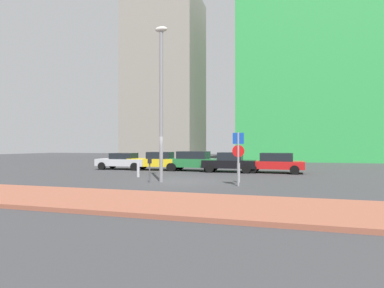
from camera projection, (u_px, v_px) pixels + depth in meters
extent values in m
plane|color=#38383A|center=(178.00, 181.00, 17.01)|extent=(120.00, 120.00, 0.00)
cube|color=#93513D|center=(117.00, 200.00, 10.62)|extent=(40.00, 3.89, 0.14)
cube|color=#B7BABF|center=(123.00, 162.00, 25.65)|extent=(4.38, 1.91, 0.58)
cube|color=black|center=(124.00, 156.00, 25.63)|extent=(1.97, 1.70, 0.50)
cylinder|color=black|center=(102.00, 166.00, 25.14)|extent=(0.65, 0.24, 0.64)
cylinder|color=black|center=(113.00, 165.00, 26.88)|extent=(0.65, 0.24, 0.64)
cylinder|color=black|center=(134.00, 167.00, 24.41)|extent=(0.65, 0.24, 0.64)
cylinder|color=black|center=(143.00, 165.00, 26.15)|extent=(0.65, 0.24, 0.64)
cube|color=gold|center=(156.00, 162.00, 24.98)|extent=(4.54, 1.97, 0.63)
cube|color=black|center=(160.00, 155.00, 24.90)|extent=(2.03, 1.69, 0.55)
cylinder|color=black|center=(135.00, 167.00, 24.47)|extent=(0.65, 0.26, 0.64)
cylinder|color=black|center=(143.00, 165.00, 26.15)|extent=(0.65, 0.26, 0.64)
cylinder|color=black|center=(170.00, 167.00, 23.81)|extent=(0.65, 0.26, 0.64)
cylinder|color=black|center=(176.00, 166.00, 25.49)|extent=(0.65, 0.26, 0.64)
cube|color=#237238|center=(193.00, 163.00, 24.10)|extent=(4.43, 1.98, 0.66)
cube|color=black|center=(193.00, 155.00, 24.11)|extent=(2.47, 1.73, 0.58)
cylinder|color=black|center=(172.00, 167.00, 23.78)|extent=(0.65, 0.26, 0.64)
cylinder|color=black|center=(180.00, 166.00, 25.40)|extent=(0.65, 0.26, 0.64)
cylinder|color=black|center=(208.00, 168.00, 22.80)|extent=(0.65, 0.26, 0.64)
cylinder|color=black|center=(214.00, 167.00, 24.42)|extent=(0.65, 0.26, 0.64)
cube|color=black|center=(229.00, 164.00, 23.05)|extent=(4.00, 1.94, 0.59)
cube|color=black|center=(230.00, 156.00, 23.03)|extent=(1.82, 1.74, 0.59)
cylinder|color=black|center=(210.00, 168.00, 22.49)|extent=(0.65, 0.24, 0.64)
cylinder|color=black|center=(214.00, 167.00, 24.27)|extent=(0.65, 0.24, 0.64)
cylinder|color=black|center=(246.00, 169.00, 21.82)|extent=(0.65, 0.24, 0.64)
cylinder|color=black|center=(248.00, 167.00, 23.60)|extent=(0.65, 0.24, 0.64)
cube|color=red|center=(274.00, 165.00, 22.25)|extent=(4.36, 2.01, 0.56)
cube|color=black|center=(277.00, 157.00, 22.19)|extent=(2.36, 1.75, 0.60)
cylinder|color=black|center=(252.00, 169.00, 21.90)|extent=(0.65, 0.26, 0.64)
cylinder|color=black|center=(256.00, 167.00, 23.56)|extent=(0.65, 0.26, 0.64)
cylinder|color=black|center=(295.00, 170.00, 20.94)|extent=(0.65, 0.26, 0.64)
cylinder|color=black|center=(295.00, 168.00, 22.59)|extent=(0.65, 0.26, 0.64)
cylinder|color=gray|center=(238.00, 159.00, 14.93)|extent=(0.10, 0.10, 2.66)
cube|color=#1447B7|center=(238.00, 138.00, 14.94)|extent=(0.55, 0.08, 0.55)
cylinder|color=red|center=(238.00, 151.00, 14.94)|extent=(0.60, 0.07, 0.60)
cylinder|color=#4C4C51|center=(150.00, 173.00, 16.35)|extent=(0.08, 0.08, 1.04)
cube|color=black|center=(150.00, 161.00, 16.36)|extent=(0.18, 0.14, 0.28)
cylinder|color=gray|center=(161.00, 107.00, 16.66)|extent=(0.20, 0.20, 8.28)
ellipsoid|color=silver|center=(161.00, 29.00, 16.69)|extent=(0.70, 0.36, 0.30)
cylinder|color=#B7B7BC|center=(138.00, 170.00, 19.28)|extent=(0.18, 0.18, 0.92)
cylinder|color=#B7B7BC|center=(239.00, 173.00, 16.36)|extent=(0.16, 0.16, 1.06)
cube|color=green|center=(309.00, 79.00, 44.45)|extent=(19.32, 16.76, 23.70)
cube|color=gray|center=(165.00, 78.00, 48.35)|extent=(11.07, 10.02, 25.74)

